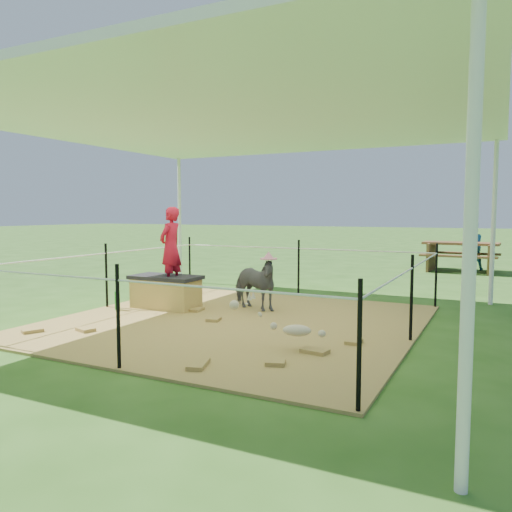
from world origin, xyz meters
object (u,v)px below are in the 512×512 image
at_px(foal, 297,328).
at_px(distant_person, 472,246).
at_px(picnic_table_near, 460,257).
at_px(straw_bale, 166,293).
at_px(green_bottle, 117,301).
at_px(pony, 253,284).
at_px(woman, 171,240).

xyz_separation_m(foal, distant_person, (1.17, 9.10, 0.35)).
xyz_separation_m(picnic_table_near, distant_person, (0.22, 0.54, 0.25)).
bearing_deg(straw_bale, green_bottle, -140.71).
bearing_deg(foal, picnic_table_near, 66.99).
distance_m(pony, picnic_table_near, 7.20).
height_order(woman, picnic_table_near, woman).
height_order(straw_bale, foal, foal).
relative_size(green_bottle, pony, 0.30).
xyz_separation_m(straw_bale, green_bottle, (-0.55, -0.45, -0.08)).
bearing_deg(green_bottle, pony, 26.92).
relative_size(foal, picnic_table_near, 0.49).
relative_size(woman, distant_person, 0.96).
xyz_separation_m(woman, pony, (1.14, 0.46, -0.64)).
relative_size(picnic_table_near, distant_person, 1.43).
height_order(green_bottle, foal, foal).
bearing_deg(pony, distant_person, -1.43).
distance_m(foal, distant_person, 9.18).
bearing_deg(distant_person, picnic_table_near, 46.77).
height_order(foal, distant_person, distant_person).
distance_m(woman, picnic_table_near, 8.10).
xyz_separation_m(woman, distant_person, (3.71, 7.81, -0.44)).
height_order(straw_bale, green_bottle, straw_bale).
bearing_deg(woman, picnic_table_near, 153.71).
height_order(straw_bale, picnic_table_near, picnic_table_near).
bearing_deg(pony, foal, -123.61).
relative_size(pony, distant_person, 0.75).
bearing_deg(woman, straw_bale, -90.63).
bearing_deg(straw_bale, foal, -26.04).
relative_size(pony, foal, 1.07).
relative_size(straw_bale, foal, 1.15).
bearing_deg(straw_bale, pony, 20.33).
bearing_deg(green_bottle, woman, 34.70).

